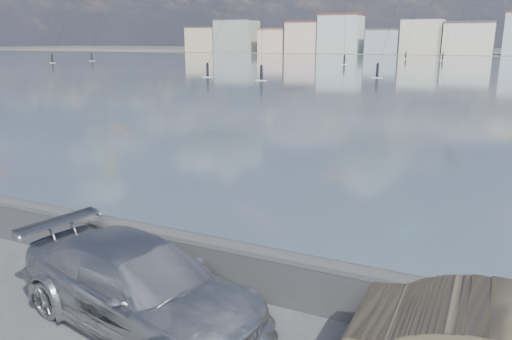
# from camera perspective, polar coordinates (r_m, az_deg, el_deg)

# --- Properties ---
(bay_water) EXTENTS (500.00, 177.00, 0.00)m
(bay_water) POSITION_cam_1_polar(r_m,az_deg,el_deg) (97.09, 23.05, 10.59)
(bay_water) COLOR #324650
(bay_water) RESTS_ON ground
(far_shore_strip) EXTENTS (500.00, 60.00, 0.00)m
(far_shore_strip) POSITION_cam_1_polar(r_m,az_deg,el_deg) (205.44, 24.95, 11.93)
(far_shore_strip) COLOR #4C473D
(far_shore_strip) RESTS_ON ground
(seawall) EXTENTS (400.00, 0.36, 1.08)m
(seawall) POSITION_cam_1_polar(r_m,az_deg,el_deg) (10.64, -8.04, -9.47)
(seawall) COLOR #28282B
(seawall) RESTS_ON ground
(far_buildings) EXTENTS (240.79, 13.26, 14.60)m
(far_buildings) POSITION_cam_1_polar(r_m,az_deg,el_deg) (191.35, 25.43, 13.59)
(far_buildings) COLOR beige
(far_buildings) RESTS_ON ground
(car_silver) EXTENTS (5.46, 3.05, 1.50)m
(car_silver) POSITION_cam_1_polar(r_m,az_deg,el_deg) (9.17, -13.10, -12.69)
(car_silver) COLOR #B7B9BD
(car_silver) RESTS_ON ground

